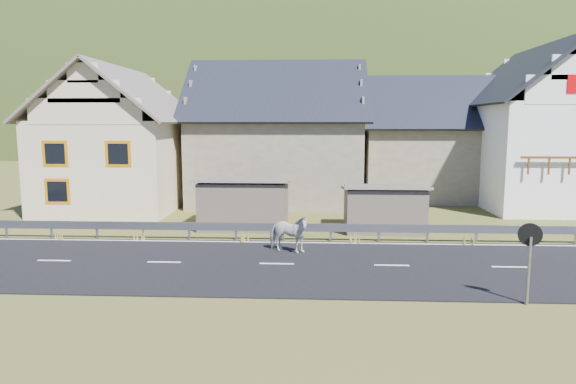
{
  "coord_description": "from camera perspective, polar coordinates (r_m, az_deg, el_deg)",
  "views": [
    {
      "loc": [
        1.29,
        -17.4,
        4.98
      ],
      "look_at": [
        0.24,
        3.16,
        2.15
      ],
      "focal_mm": 32.0,
      "sensor_mm": 36.0,
      "label": 1
    }
  ],
  "objects": [
    {
      "name": "ground",
      "position": [
        18.14,
        -1.26,
        -8.1
      ],
      "size": [
        160.0,
        160.0,
        0.0
      ],
      "primitive_type": "plane",
      "color": "#454D17",
      "rests_on": "ground"
    },
    {
      "name": "lane_markings",
      "position": [
        18.13,
        -1.27,
        -7.96
      ],
      "size": [
        60.0,
        6.6,
        0.01
      ],
      "primitive_type": "cube",
      "color": "silver",
      "rests_on": "road"
    },
    {
      "name": "road",
      "position": [
        18.14,
        -1.27,
        -8.04
      ],
      "size": [
        60.0,
        7.0,
        0.04
      ],
      "primitive_type": "cube",
      "color": "black",
      "rests_on": "ground"
    },
    {
      "name": "house_cream",
      "position": [
        31.5,
        -18.2,
        6.32
      ],
      "size": [
        7.8,
        9.8,
        8.3
      ],
      "color": "beige",
      "rests_on": "ground"
    },
    {
      "name": "house_stone_b",
      "position": [
        35.26,
        15.66,
        6.35
      ],
      "size": [
        9.8,
        8.8,
        8.1
      ],
      "color": "gray",
      "rests_on": "ground"
    },
    {
      "name": "house_white",
      "position": [
        34.26,
        26.75,
        7.15
      ],
      "size": [
        8.8,
        10.8,
        9.7
      ],
      "color": "white",
      "rests_on": "ground"
    },
    {
      "name": "shed_left",
      "position": [
        24.43,
        -4.84,
        -1.33
      ],
      "size": [
        4.3,
        3.3,
        2.4
      ],
      "primitive_type": "cube",
      "color": "#685C4E",
      "rests_on": "ground"
    },
    {
      "name": "horse",
      "position": [
        19.52,
        0.03,
        -4.6
      ],
      "size": [
        1.39,
        1.92,
        1.47
      ],
      "primitive_type": "imported",
      "rotation": [
        0.0,
        0.0,
        1.19
      ],
      "color": "beige",
      "rests_on": "road"
    },
    {
      "name": "shed_right",
      "position": [
        23.95,
        10.6,
        -1.86
      ],
      "size": [
        3.8,
        2.9,
        2.2
      ],
      "primitive_type": "cube",
      "color": "#685C4E",
      "rests_on": "ground"
    },
    {
      "name": "house_stone_a",
      "position": [
        32.48,
        -1.12,
        7.23
      ],
      "size": [
        10.8,
        9.8,
        8.9
      ],
      "color": "gray",
      "rests_on": "ground"
    },
    {
      "name": "traffic_mirror",
      "position": [
        15.4,
        25.27,
        -5.37
      ],
      "size": [
        0.6,
        0.3,
        2.27
      ],
      "rotation": [
        0.0,
        0.0,
        -0.4
      ],
      "color": "#93969B",
      "rests_on": "ground"
    },
    {
      "name": "conifer_patch",
      "position": [
        139.28,
        -21.11,
        7.75
      ],
      "size": [
        76.0,
        50.0,
        28.0
      ],
      "primitive_type": "ellipsoid",
      "color": "black",
      "rests_on": "ground"
    },
    {
      "name": "mountain",
      "position": [
        199.01,
        3.97,
        0.62
      ],
      "size": [
        440.0,
        280.0,
        260.0
      ],
      "primitive_type": "ellipsoid",
      "color": "#203812",
      "rests_on": "ground"
    },
    {
      "name": "guardrail",
      "position": [
        21.58,
        -0.56,
        -3.98
      ],
      "size": [
        28.1,
        0.09,
        0.75
      ],
      "color": "#93969B",
      "rests_on": "ground"
    }
  ]
}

